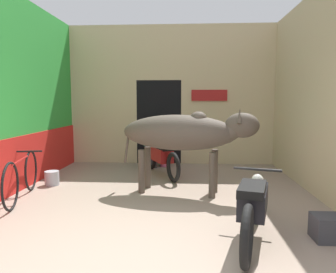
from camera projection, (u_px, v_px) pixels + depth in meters
ground_plane at (141, 272)px, 2.99m from camera, size 30.00×30.00×0.00m
wall_left_shopfront at (11, 96)px, 5.55m from camera, size 0.25×5.22×3.38m
wall_back_with_doorway at (167, 105)px, 8.26m from camera, size 4.98×0.93×3.38m
wall_right_with_door at (324, 94)px, 5.19m from camera, size 0.22×5.22×3.38m
cow at (185, 133)px, 5.44m from camera, size 2.32×0.97×1.44m
motorcycle_near at (253, 205)px, 3.61m from camera, size 0.71×1.81×0.73m
motorcycle_far at (161, 156)px, 6.83m from camera, size 0.93×1.74×0.71m
bicycle at (22, 177)px, 5.16m from camera, size 0.50×1.75×0.72m
shopkeeper_seated at (152, 141)px, 7.70m from camera, size 0.38×0.33×1.18m
plastic_stool at (164, 157)px, 7.76m from camera, size 0.31×0.31×0.44m
crate at (333, 228)px, 3.66m from camera, size 0.44×0.32×0.28m
bucket at (52, 178)px, 6.06m from camera, size 0.26×0.26×0.26m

